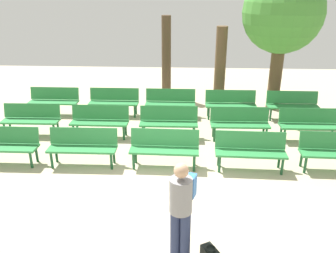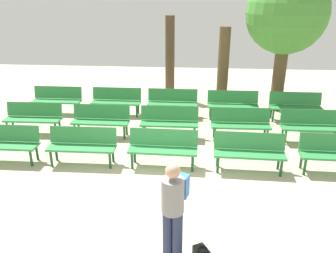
# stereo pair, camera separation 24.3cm
# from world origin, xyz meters

# --- Properties ---
(ground_plane) EXTENTS (24.34, 24.34, 0.00)m
(ground_plane) POSITION_xyz_m (0.00, 0.00, 0.00)
(ground_plane) COLOR #BCAD8E
(bench_r0_c0) EXTENTS (1.60, 0.48, 0.87)m
(bench_r0_c0) POSITION_xyz_m (-3.82, 1.54, 0.50)
(bench_r0_c0) COLOR #2D8442
(bench_r0_c0) RESTS_ON ground_plane
(bench_r0_c1) EXTENTS (1.61, 0.50, 0.87)m
(bench_r0_c1) POSITION_xyz_m (-1.94, 1.56, 0.50)
(bench_r0_c1) COLOR #2D8442
(bench_r0_c1) RESTS_ON ground_plane
(bench_r0_c2) EXTENTS (1.61, 0.51, 0.87)m
(bench_r0_c2) POSITION_xyz_m (-0.03, 1.59, 0.50)
(bench_r0_c2) COLOR #2D8442
(bench_r0_c2) RESTS_ON ground_plane
(bench_r0_c3) EXTENTS (1.61, 0.52, 0.87)m
(bench_r0_c3) POSITION_xyz_m (1.95, 1.54, 0.50)
(bench_r0_c3) COLOR #2D8442
(bench_r0_c3) RESTS_ON ground_plane
(bench_r0_c4) EXTENTS (1.61, 0.52, 0.87)m
(bench_r0_c4) POSITION_xyz_m (3.89, 1.61, 0.50)
(bench_r0_c4) COLOR #2D8442
(bench_r0_c4) RESTS_ON ground_plane
(bench_r1_c0) EXTENTS (1.61, 0.51, 0.87)m
(bench_r1_c0) POSITION_xyz_m (-3.91, 3.26, 0.50)
(bench_r1_c0) COLOR #2D8442
(bench_r1_c0) RESTS_ON ground_plane
(bench_r1_c1) EXTENTS (1.60, 0.49, 0.87)m
(bench_r1_c1) POSITION_xyz_m (-1.93, 3.22, 0.50)
(bench_r1_c1) COLOR #2D8442
(bench_r1_c1) RESTS_ON ground_plane
(bench_r1_c2) EXTENTS (1.61, 0.50, 0.87)m
(bench_r1_c2) POSITION_xyz_m (-0.01, 3.25, 0.50)
(bench_r1_c2) COLOR #2D8442
(bench_r1_c2) RESTS_ON ground_plane
(bench_r1_c3) EXTENTS (1.61, 0.51, 0.87)m
(bench_r1_c3) POSITION_xyz_m (1.94, 3.26, 0.50)
(bench_r1_c3) COLOR #2D8442
(bench_r1_c3) RESTS_ON ground_plane
(bench_r1_c4) EXTENTS (1.61, 0.50, 0.87)m
(bench_r1_c4) POSITION_xyz_m (3.82, 3.26, 0.50)
(bench_r1_c4) COLOR #2D8442
(bench_r1_c4) RESTS_ON ground_plane
(bench_r2_c0) EXTENTS (1.60, 0.48, 0.87)m
(bench_r2_c0) POSITION_xyz_m (-3.87, 4.96, 0.50)
(bench_r2_c0) COLOR #2D8442
(bench_r2_c0) RESTS_ON ground_plane
(bench_r2_c1) EXTENTS (1.60, 0.49, 0.87)m
(bench_r2_c1) POSITION_xyz_m (-1.88, 4.98, 0.50)
(bench_r2_c1) COLOR #2D8442
(bench_r2_c1) RESTS_ON ground_plane
(bench_r2_c2) EXTENTS (1.60, 0.48, 0.87)m
(bench_r2_c2) POSITION_xyz_m (-0.04, 4.97, 0.50)
(bench_r2_c2) COLOR #2D8442
(bench_r2_c2) RESTS_ON ground_plane
(bench_r2_c3) EXTENTS (1.61, 0.50, 0.87)m
(bench_r2_c3) POSITION_xyz_m (1.89, 4.93, 0.50)
(bench_r2_c3) COLOR #2D8442
(bench_r2_c3) RESTS_ON ground_plane
(bench_r2_c4) EXTENTS (1.60, 0.48, 0.87)m
(bench_r2_c4) POSITION_xyz_m (3.83, 4.92, 0.50)
(bench_r2_c4) COLOR #2D8442
(bench_r2_c4) RESTS_ON ground_plane
(tree_0) EXTENTS (0.37, 0.37, 2.76)m
(tree_0) POSITION_xyz_m (1.59, 5.92, 1.38)
(tree_0) COLOR brown
(tree_0) RESTS_ON ground_plane
(tree_1) EXTENTS (2.56, 2.56, 4.46)m
(tree_1) POSITION_xyz_m (3.46, 5.93, 3.13)
(tree_1) COLOR brown
(tree_1) RESTS_ON ground_plane
(tree_2) EXTENTS (0.35, 0.35, 2.98)m
(tree_2) POSITION_xyz_m (-0.30, 7.27, 1.49)
(tree_2) COLOR #4C3A28
(tree_2) RESTS_ON ground_plane
(visitor_with_backpack) EXTENTS (0.46, 0.59, 1.65)m
(visitor_with_backpack) POSITION_xyz_m (0.41, -1.34, 0.94)
(visitor_with_backpack) COLOR navy
(visitor_with_backpack) RESTS_ON ground_plane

